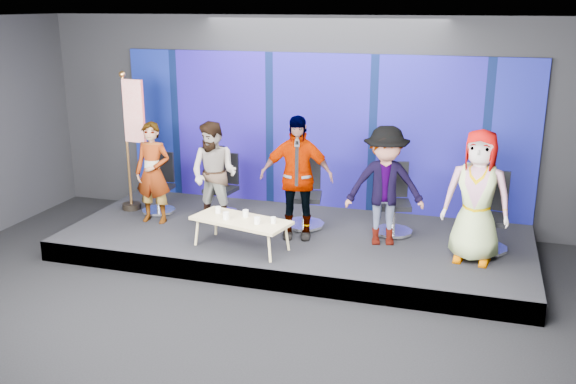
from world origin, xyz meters
name	(u,v)px	position (x,y,z in m)	size (l,w,h in m)	color
ground	(237,325)	(0.00, 0.00, 0.00)	(10.00, 10.00, 0.00)	black
room_walls	(232,123)	(0.00, 0.00, 2.43)	(10.02, 8.02, 3.51)	black
riser	(296,241)	(0.00, 2.50, 0.15)	(7.00, 3.00, 0.30)	black
backdrop	(320,132)	(0.00, 3.95, 1.60)	(7.00, 0.08, 2.60)	#071858
chair_a	(159,193)	(-2.48, 2.81, 0.63)	(0.58, 0.58, 1.00)	silver
panelist_a	(153,173)	(-2.31, 2.34, 1.11)	(0.59, 0.39, 1.62)	black
chair_b	(223,195)	(-1.41, 3.00, 0.63)	(0.63, 0.63, 1.01)	silver
panelist_b	(214,174)	(-1.34, 2.50, 1.12)	(0.80, 0.62, 1.64)	black
chair_c	(305,203)	(0.04, 2.84, 0.67)	(0.75, 0.75, 1.14)	silver
panelist_c	(296,177)	(0.05, 2.33, 1.22)	(1.08, 0.45, 1.85)	black
chair_d	(393,211)	(1.42, 2.93, 0.65)	(0.73, 0.73, 1.07)	silver
panelist_d	(385,186)	(1.34, 2.43, 1.17)	(1.12, 0.65, 1.74)	black
chair_e	(487,225)	(2.79, 2.62, 0.67)	(0.70, 0.70, 1.12)	silver
panelist_e	(477,197)	(2.61, 2.14, 1.21)	(0.89, 0.58, 1.82)	black
coffee_table	(241,221)	(-0.57, 1.65, 0.70)	(1.51, 0.91, 0.44)	tan
mug_a	(218,210)	(-0.99, 1.81, 0.78)	(0.08, 0.08, 0.10)	silver
mug_b	(226,216)	(-0.77, 1.58, 0.79)	(0.09, 0.09, 0.11)	silver
mug_c	(246,213)	(-0.54, 1.76, 0.79)	(0.09, 0.09, 0.10)	silver
mug_d	(257,221)	(-0.28, 1.52, 0.79)	(0.08, 0.08, 0.10)	silver
mug_e	(273,220)	(-0.07, 1.62, 0.78)	(0.07, 0.07, 0.09)	silver
flag_stand	(132,139)	(-2.90, 2.77, 1.54)	(0.53, 0.31, 2.33)	black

